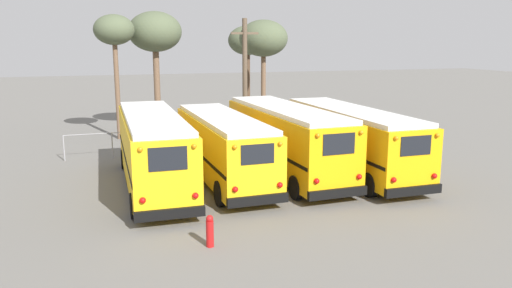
{
  "coord_description": "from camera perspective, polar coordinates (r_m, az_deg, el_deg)",
  "views": [
    {
      "loc": [
        -7.05,
        -21.53,
        6.28
      ],
      "look_at": [
        0.0,
        0.04,
        1.64
      ],
      "focal_mm": 35.0,
      "sensor_mm": 36.0,
      "label": 1
    }
  ],
  "objects": [
    {
      "name": "fire_hydrant",
      "position": [
        15.81,
        -5.3,
        -9.85
      ],
      "size": [
        0.24,
        0.24,
        1.03
      ],
      "color": "#B21414",
      "rests_on": "ground"
    },
    {
      "name": "school_bus_0",
      "position": [
        22.11,
        -11.68,
        -0.47
      ],
      "size": [
        2.64,
        10.47,
        3.25
      ],
      "color": "yellow",
      "rests_on": "ground"
    },
    {
      "name": "utility_pole",
      "position": [
        32.39,
        -1.28,
        7.54
      ],
      "size": [
        1.8,
        0.32,
        7.77
      ],
      "color": "brown",
      "rests_on": "ground"
    },
    {
      "name": "bare_tree_2",
      "position": [
        33.67,
        -15.9,
        12.16
      ],
      "size": [
        2.57,
        2.57,
        8.02
      ],
      "color": "brown",
      "rests_on": "ground"
    },
    {
      "name": "school_bus_2",
      "position": [
        23.9,
        3.4,
        0.7
      ],
      "size": [
        2.89,
        10.46,
        3.29
      ],
      "color": "#E5A00C",
      "rests_on": "ground"
    },
    {
      "name": "school_bus_3",
      "position": [
        24.74,
        10.68,
        0.72
      ],
      "size": [
        2.63,
        10.65,
        3.13
      ],
      "color": "#E5A00C",
      "rests_on": "ground"
    },
    {
      "name": "bare_tree_1",
      "position": [
        40.87,
        -0.98,
        11.56
      ],
      "size": [
        3.12,
        3.12,
        7.59
      ],
      "color": "#473323",
      "rests_on": "ground"
    },
    {
      "name": "ground_plane",
      "position": [
        23.51,
        0.03,
        -3.93
      ],
      "size": [
        160.0,
        160.0,
        0.0
      ],
      "primitive_type": "plane",
      "color": "#66635E"
    },
    {
      "name": "school_bus_1",
      "position": [
        22.75,
        -3.79,
        -0.18
      ],
      "size": [
        2.6,
        9.75,
        3.03
      ],
      "color": "yellow",
      "rests_on": "ground"
    },
    {
      "name": "fence_line",
      "position": [
        29.36,
        -3.9,
        1.15
      ],
      "size": [
        17.51,
        0.06,
        1.42
      ],
      "color": "#939399",
      "rests_on": "ground"
    },
    {
      "name": "bare_tree_3",
      "position": [
        36.17,
        0.86,
        11.87
      ],
      "size": [
        3.45,
        3.45,
        7.85
      ],
      "color": "brown",
      "rests_on": "ground"
    },
    {
      "name": "bare_tree_0",
      "position": [
        35.58,
        -11.47,
        12.29
      ],
      "size": [
        3.65,
        3.65,
        8.35
      ],
      "color": "brown",
      "rests_on": "ground"
    }
  ]
}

